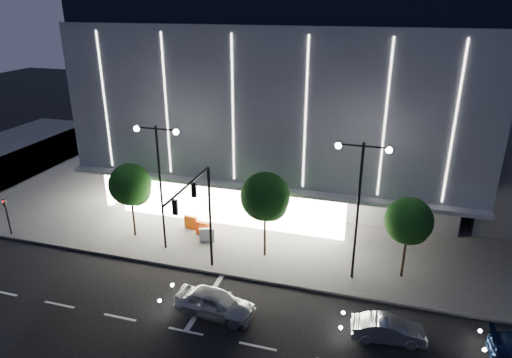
{
  "coord_description": "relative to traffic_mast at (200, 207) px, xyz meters",
  "views": [
    {
      "loc": [
        11.2,
        -19.25,
        16.48
      ],
      "look_at": [
        2.88,
        8.67,
        5.0
      ],
      "focal_mm": 32.0,
      "sensor_mm": 36.0,
      "label": 1
    }
  ],
  "objects": [
    {
      "name": "barrier_c",
      "position": [
        -2.17,
        5.14,
        -4.38
      ],
      "size": [
        1.12,
        0.37,
        1.0
      ],
      "primitive_type": "cube",
      "rotation": [
        0.0,
        0.0,
        -0.12
      ],
      "color": "#FF480E",
      "rests_on": "sidewalk_museum"
    },
    {
      "name": "sidewalk_museum",
      "position": [
        4.0,
        20.66,
        -4.95
      ],
      "size": [
        70.0,
        40.0,
        0.15
      ],
      "primitive_type": "cube",
      "color": "#474747",
      "rests_on": "ground"
    },
    {
      "name": "street_lamp_east",
      "position": [
        9.0,
        2.66,
        0.93
      ],
      "size": [
        3.16,
        0.36,
        9.0
      ],
      "color": "black",
      "rests_on": "ground"
    },
    {
      "name": "tree_left",
      "position": [
        -6.97,
        3.68,
        -0.99
      ],
      "size": [
        3.02,
        3.02,
        5.72
      ],
      "color": "black",
      "rests_on": "ground"
    },
    {
      "name": "ground",
      "position": [
        -1.0,
        -3.34,
        -5.03
      ],
      "size": [
        160.0,
        160.0,
        0.0
      ],
      "primitive_type": "plane",
      "color": "black",
      "rests_on": "ground"
    },
    {
      "name": "traffic_mast",
      "position": [
        0.0,
        0.0,
        0.0
      ],
      "size": [
        0.33,
        5.89,
        7.07
      ],
      "color": "black",
      "rests_on": "ground"
    },
    {
      "name": "car_lead",
      "position": [
        2.0,
        -3.08,
        -4.25
      ],
      "size": [
        4.73,
        2.24,
        1.56
      ],
      "primitive_type": "imported",
      "rotation": [
        0.0,
        0.0,
        1.48
      ],
      "color": "#A6AAAE",
      "rests_on": "ground"
    },
    {
      "name": "street_lamp_west",
      "position": [
        -4.0,
        2.66,
        0.93
      ],
      "size": [
        3.16,
        0.36,
        9.0
      ],
      "color": "black",
      "rests_on": "ground"
    },
    {
      "name": "car_second",
      "position": [
        11.32,
        -2.39,
        -4.41
      ],
      "size": [
        3.9,
        1.76,
        1.24
      ],
      "primitive_type": "imported",
      "rotation": [
        0.0,
        0.0,
        1.69
      ],
      "color": "#B5B8BD",
      "rests_on": "ground"
    },
    {
      "name": "museum",
      "position": [
        1.98,
        18.97,
        4.25
      ],
      "size": [
        30.0,
        25.8,
        18.0
      ],
      "color": "#4C4C51",
      "rests_on": "ground"
    },
    {
      "name": "barrier_a",
      "position": [
        -3.45,
        5.85,
        -4.38
      ],
      "size": [
        1.13,
        0.41,
        1.0
      ],
      "primitive_type": "cube",
      "rotation": [
        0.0,
        0.0,
        -0.15
      ],
      "color": "orange",
      "rests_on": "sidewalk_museum"
    },
    {
      "name": "barrier_b",
      "position": [
        -1.52,
        4.36,
        -4.38
      ],
      "size": [
        1.12,
        0.57,
        1.0
      ],
      "primitive_type": "cube",
      "rotation": [
        0.0,
        0.0,
        0.31
      ],
      "color": "silver",
      "rests_on": "sidewalk_museum"
    },
    {
      "name": "tree_right",
      "position": [
        12.03,
        3.68,
        -1.14
      ],
      "size": [
        2.91,
        2.91,
        5.51
      ],
      "color": "black",
      "rests_on": "ground"
    },
    {
      "name": "ped_signal_far",
      "position": [
        -16.0,
        1.16,
        -3.14
      ],
      "size": [
        0.22,
        0.24,
        3.0
      ],
      "color": "black",
      "rests_on": "ground"
    },
    {
      "name": "tree_mid",
      "position": [
        3.03,
        3.68,
        -0.69
      ],
      "size": [
        3.25,
        3.25,
        6.15
      ],
      "color": "black",
      "rests_on": "ground"
    }
  ]
}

